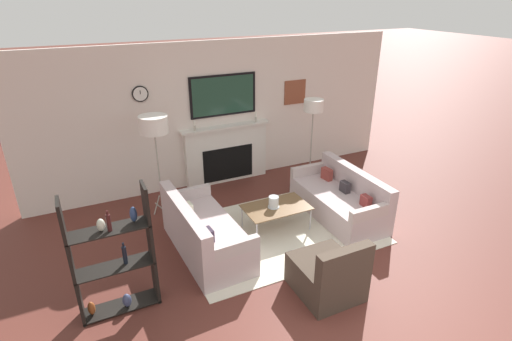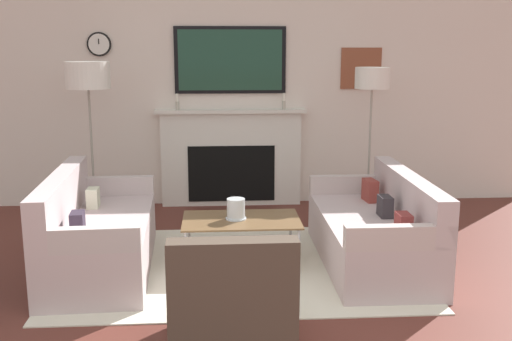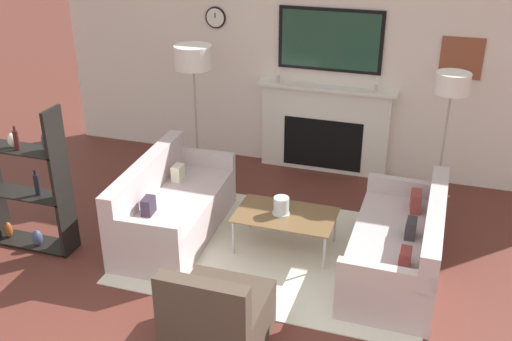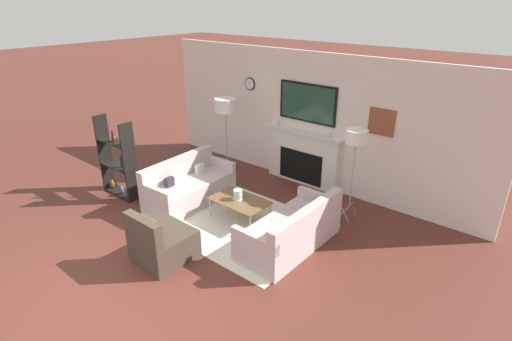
{
  "view_description": "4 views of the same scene",
  "coord_description": "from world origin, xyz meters",
  "px_view_note": "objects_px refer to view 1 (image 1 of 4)",
  "views": [
    {
      "loc": [
        -2.61,
        -2.05,
        3.49
      ],
      "look_at": [
        -0.05,
        3.3,
        0.81
      ],
      "focal_mm": 28.0,
      "sensor_mm": 36.0,
      "label": 1
    },
    {
      "loc": [
        -0.18,
        -2.27,
        1.87
      ],
      "look_at": [
        0.2,
        3.33,
        0.7
      ],
      "focal_mm": 42.0,
      "sensor_mm": 36.0,
      "label": 2
    },
    {
      "loc": [
        1.37,
        -2.4,
        3.42
      ],
      "look_at": [
        -0.29,
        2.77,
        0.83
      ],
      "focal_mm": 42.0,
      "sensor_mm": 36.0,
      "label": 3
    },
    {
      "loc": [
        4.16,
        -1.81,
        3.65
      ],
      "look_at": [
        0.2,
        2.97,
        0.92
      ],
      "focal_mm": 28.0,
      "sensor_mm": 36.0,
      "label": 4
    }
  ],
  "objects_px": {
    "shelf_unit": "(114,259)",
    "hurricane_candle": "(274,203)",
    "couch_right": "(340,200)",
    "floor_lamp_right": "(314,107)",
    "couch_left": "(204,234)",
    "floor_lamp_left": "(154,126)",
    "coffee_table": "(276,208)",
    "armchair": "(328,275)"
  },
  "relations": [
    {
      "from": "coffee_table",
      "to": "floor_lamp_left",
      "type": "distance_m",
      "value": 2.31
    },
    {
      "from": "floor_lamp_left",
      "to": "shelf_unit",
      "type": "bearing_deg",
      "value": -115.99
    },
    {
      "from": "couch_right",
      "to": "shelf_unit",
      "type": "bearing_deg",
      "value": -169.84
    },
    {
      "from": "couch_left",
      "to": "floor_lamp_left",
      "type": "height_order",
      "value": "floor_lamp_left"
    },
    {
      "from": "hurricane_candle",
      "to": "shelf_unit",
      "type": "bearing_deg",
      "value": -162.96
    },
    {
      "from": "floor_lamp_right",
      "to": "shelf_unit",
      "type": "distance_m",
      "value": 4.5
    },
    {
      "from": "floor_lamp_left",
      "to": "floor_lamp_right",
      "type": "bearing_deg",
      "value": 0.0
    },
    {
      "from": "armchair",
      "to": "coffee_table",
      "type": "bearing_deg",
      "value": 85.46
    },
    {
      "from": "hurricane_candle",
      "to": "floor_lamp_right",
      "type": "distance_m",
      "value": 2.22
    },
    {
      "from": "floor_lamp_left",
      "to": "floor_lamp_right",
      "type": "height_order",
      "value": "floor_lamp_left"
    },
    {
      "from": "armchair",
      "to": "coffee_table",
      "type": "distance_m",
      "value": 1.6
    },
    {
      "from": "armchair",
      "to": "couch_right",
      "type": "bearing_deg",
      "value": 49.35
    },
    {
      "from": "couch_left",
      "to": "shelf_unit",
      "type": "distance_m",
      "value": 1.49
    },
    {
      "from": "floor_lamp_left",
      "to": "floor_lamp_right",
      "type": "relative_size",
      "value": 1.04
    },
    {
      "from": "armchair",
      "to": "floor_lamp_right",
      "type": "distance_m",
      "value": 3.5
    },
    {
      "from": "couch_right",
      "to": "floor_lamp_left",
      "type": "relative_size",
      "value": 1.04
    },
    {
      "from": "hurricane_candle",
      "to": "coffee_table",
      "type": "bearing_deg",
      "value": -7.31
    },
    {
      "from": "hurricane_candle",
      "to": "floor_lamp_left",
      "type": "bearing_deg",
      "value": 138.96
    },
    {
      "from": "shelf_unit",
      "to": "hurricane_candle",
      "type": "bearing_deg",
      "value": 17.04
    },
    {
      "from": "couch_left",
      "to": "couch_right",
      "type": "bearing_deg",
      "value": 0.06
    },
    {
      "from": "couch_left",
      "to": "floor_lamp_right",
      "type": "height_order",
      "value": "floor_lamp_right"
    },
    {
      "from": "hurricane_candle",
      "to": "couch_left",
      "type": "bearing_deg",
      "value": -175.31
    },
    {
      "from": "coffee_table",
      "to": "armchair",
      "type": "bearing_deg",
      "value": -94.54
    },
    {
      "from": "armchair",
      "to": "hurricane_candle",
      "type": "xyz_separation_m",
      "value": [
        0.08,
        1.6,
        0.2
      ]
    },
    {
      "from": "couch_right",
      "to": "floor_lamp_right",
      "type": "height_order",
      "value": "floor_lamp_right"
    },
    {
      "from": "floor_lamp_right",
      "to": "armchair",
      "type": "bearing_deg",
      "value": -118.68
    },
    {
      "from": "couch_left",
      "to": "floor_lamp_left",
      "type": "xyz_separation_m",
      "value": [
        -0.28,
        1.37,
        1.27
      ]
    },
    {
      "from": "hurricane_candle",
      "to": "floor_lamp_left",
      "type": "xyz_separation_m",
      "value": [
        -1.46,
        1.27,
        1.08
      ]
    },
    {
      "from": "couch_left",
      "to": "coffee_table",
      "type": "xyz_separation_m",
      "value": [
        1.23,
        0.09,
        0.08
      ]
    },
    {
      "from": "floor_lamp_right",
      "to": "couch_left",
      "type": "bearing_deg",
      "value": -152.84
    },
    {
      "from": "couch_left",
      "to": "couch_right",
      "type": "distance_m",
      "value": 2.39
    },
    {
      "from": "hurricane_candle",
      "to": "floor_lamp_right",
      "type": "bearing_deg",
      "value": 40.52
    },
    {
      "from": "floor_lamp_right",
      "to": "coffee_table",
      "type": "bearing_deg",
      "value": -138.46
    },
    {
      "from": "couch_left",
      "to": "shelf_unit",
      "type": "height_order",
      "value": "shelf_unit"
    },
    {
      "from": "couch_left",
      "to": "couch_right",
      "type": "height_order",
      "value": "couch_left"
    },
    {
      "from": "couch_left",
      "to": "shelf_unit",
      "type": "bearing_deg",
      "value": -152.73
    },
    {
      "from": "floor_lamp_left",
      "to": "couch_right",
      "type": "bearing_deg",
      "value": -27.11
    },
    {
      "from": "couch_left",
      "to": "shelf_unit",
      "type": "relative_size",
      "value": 1.16
    },
    {
      "from": "armchair",
      "to": "floor_lamp_right",
      "type": "relative_size",
      "value": 0.5
    },
    {
      "from": "armchair",
      "to": "hurricane_candle",
      "type": "height_order",
      "value": "armchair"
    },
    {
      "from": "couch_left",
      "to": "hurricane_candle",
      "type": "distance_m",
      "value": 1.2
    },
    {
      "from": "couch_right",
      "to": "floor_lamp_right",
      "type": "distance_m",
      "value": 1.86
    }
  ]
}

